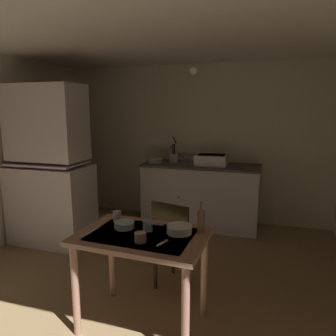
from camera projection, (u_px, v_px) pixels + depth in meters
name	position (u px, v px, depth m)	size (l,w,h in m)	color
ground_plane	(158.00, 268.00, 3.41)	(5.10, 5.10, 0.00)	#8D714D
wall_back	(194.00, 143.00, 4.87)	(4.20, 0.10, 2.36)	beige
ceiling_slab	(156.00, 33.00, 2.96)	(4.20, 3.58, 0.10)	silver
hutch_cabinet	(50.00, 171.00, 3.95)	(0.99, 0.59, 2.00)	silver
counter_cabinet	(200.00, 195.00, 4.60)	(1.68, 0.64, 0.92)	silver
sink_basin	(211.00, 160.00, 4.46)	(0.44, 0.34, 0.15)	white
hand_pump	(173.00, 151.00, 4.65)	(0.05, 0.27, 0.39)	#232328
mixing_bowl_counter	(155.00, 160.00, 4.66)	(0.23, 0.23, 0.07)	#ADD1C1
stoneware_crock	(174.00, 158.00, 4.65)	(0.12, 0.12, 0.13)	beige
dining_table	(142.00, 249.00, 2.40)	(1.01, 0.71, 0.77)	tan
chair_far_side	(176.00, 242.00, 2.94)	(0.49, 0.49, 0.88)	#342B17
serving_bowl_wide	(124.00, 225.00, 2.50)	(0.16, 0.16, 0.05)	#ADD1C1
soup_bowl_small	(179.00, 229.00, 2.40)	(0.20, 0.20, 0.06)	white
mug_tall	(148.00, 226.00, 2.44)	(0.08, 0.08, 0.08)	#9EB2C6
teacup_cream	(140.00, 237.00, 2.24)	(0.09, 0.09, 0.07)	tan
mug_dark	(117.00, 216.00, 2.67)	(0.07, 0.07, 0.08)	white
glass_bottle	(201.00, 220.00, 2.39)	(0.06, 0.06, 0.25)	olive
table_knife	(91.00, 232.00, 2.42)	(0.21, 0.02, 0.01)	silver
teaspoon_near_bowl	(156.00, 224.00, 2.58)	(0.13, 0.02, 0.01)	beige
teaspoon_by_cup	(162.00, 243.00, 2.22)	(0.13, 0.02, 0.01)	beige
pendant_bulb	(193.00, 71.00, 3.24)	(0.08, 0.08, 0.08)	#F9EFCC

